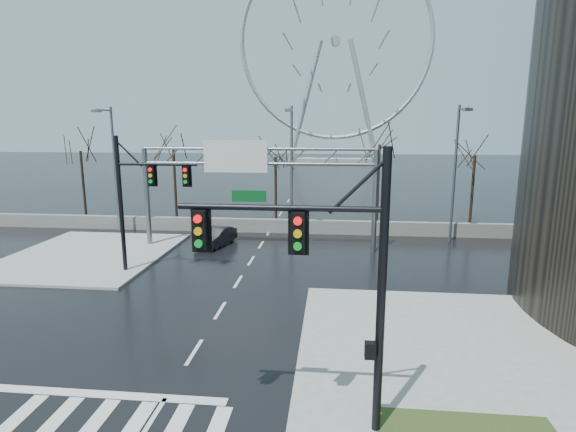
# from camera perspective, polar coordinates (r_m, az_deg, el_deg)

# --- Properties ---
(ground) EXTENTS (260.00, 260.00, 0.00)m
(ground) POSITION_cam_1_polar(r_m,az_deg,el_deg) (18.31, -11.83, -16.56)
(ground) COLOR black
(ground) RESTS_ON ground
(sidewalk_right_ext) EXTENTS (12.00, 10.00, 0.15)m
(sidewalk_right_ext) POSITION_cam_1_polar(r_m,az_deg,el_deg) (19.89, 19.89, -14.41)
(sidewalk_right_ext) COLOR gray
(sidewalk_right_ext) RESTS_ON ground
(sidewalk_far) EXTENTS (10.00, 12.00, 0.15)m
(sidewalk_far) POSITION_cam_1_polar(r_m,az_deg,el_deg) (32.89, -23.97, -4.53)
(sidewalk_far) COLOR gray
(sidewalk_far) RESTS_ON ground
(barrier_wall) EXTENTS (52.00, 0.50, 1.10)m
(barrier_wall) POSITION_cam_1_polar(r_m,az_deg,el_deg) (36.62, -2.46, -1.24)
(barrier_wall) COLOR slate
(barrier_wall) RESTS_ON ground
(signal_mast_near) EXTENTS (5.52, 0.41, 8.00)m
(signal_mast_near) POSITION_cam_1_polar(r_m,az_deg,el_deg) (11.90, 5.39, -6.38)
(signal_mast_near) COLOR black
(signal_mast_near) RESTS_ON ground
(signal_mast_far) EXTENTS (4.72, 0.41, 8.00)m
(signal_mast_far) POSITION_cam_1_polar(r_m,az_deg,el_deg) (26.98, -18.45, 2.93)
(signal_mast_far) COLOR black
(signal_mast_far) RESTS_ON ground
(sign_gantry) EXTENTS (16.36, 0.40, 7.60)m
(sign_gantry) POSITION_cam_1_polar(r_m,az_deg,el_deg) (31.02, -4.56, 5.14)
(sign_gantry) COLOR slate
(sign_gantry) RESTS_ON ground
(streetlight_left) EXTENTS (0.50, 2.55, 10.00)m
(streetlight_left) POSITION_cam_1_polar(r_m,az_deg,el_deg) (37.77, -21.40, 6.57)
(streetlight_left) COLOR slate
(streetlight_left) RESTS_ON ground
(streetlight_mid) EXTENTS (0.50, 2.55, 10.00)m
(streetlight_mid) POSITION_cam_1_polar(r_m,az_deg,el_deg) (33.79, 0.40, 6.87)
(streetlight_mid) COLOR slate
(streetlight_mid) RESTS_ON ground
(streetlight_right) EXTENTS (0.50, 2.55, 10.00)m
(streetlight_right) POSITION_cam_1_polar(r_m,az_deg,el_deg) (34.78, 20.62, 6.28)
(streetlight_right) COLOR slate
(streetlight_right) RESTS_ON ground
(tree_far_left) EXTENTS (3.50, 3.50, 7.00)m
(tree_far_left) POSITION_cam_1_polar(r_m,az_deg,el_deg) (45.79, -24.79, 6.60)
(tree_far_left) COLOR black
(tree_far_left) RESTS_ON ground
(tree_left) EXTENTS (3.75, 3.75, 7.50)m
(tree_left) POSITION_cam_1_polar(r_m,az_deg,el_deg) (41.46, -14.32, 7.46)
(tree_left) COLOR black
(tree_left) RESTS_ON ground
(tree_center) EXTENTS (3.25, 3.25, 6.50)m
(tree_center) POSITION_cam_1_polar(r_m,az_deg,el_deg) (40.35, -1.59, 6.56)
(tree_center) COLOR black
(tree_center) RESTS_ON ground
(tree_right) EXTENTS (3.90, 3.90, 7.80)m
(tree_right) POSITION_cam_1_polar(r_m,az_deg,el_deg) (39.13, 11.51, 7.73)
(tree_right) COLOR black
(tree_right) RESTS_ON ground
(tree_far_right) EXTENTS (3.40, 3.40, 6.80)m
(tree_far_right) POSITION_cam_1_polar(r_m,az_deg,el_deg) (41.23, 22.59, 6.15)
(tree_far_right) COLOR black
(tree_far_right) RESTS_ON ground
(ferris_wheel) EXTENTS (45.00, 6.00, 50.91)m
(ferris_wheel) POSITION_cam_1_polar(r_m,az_deg,el_deg) (111.79, 6.02, 20.29)
(ferris_wheel) COLOR gray
(ferris_wheel) RESTS_ON ground
(car) EXTENTS (2.37, 4.23, 1.32)m
(car) POSITION_cam_1_polar(r_m,az_deg,el_deg) (32.96, -9.09, -2.59)
(car) COLOR black
(car) RESTS_ON ground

